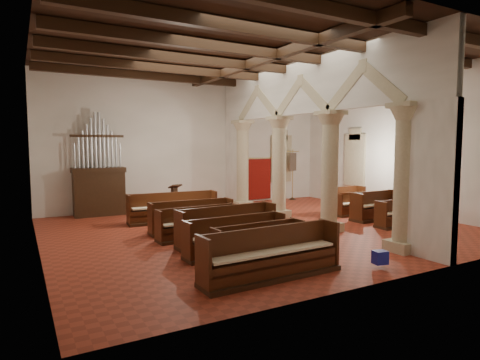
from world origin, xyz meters
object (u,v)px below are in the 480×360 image
Objects in this scene: pipe_organ at (99,183)px; aisle_pew_0 at (399,218)px; processional_banner at (293,184)px; nave_pew_0 at (272,262)px; lectern at (174,200)px.

aisle_pew_0 is (8.99, -7.68, -1.04)m from pipe_organ.
processional_banner is 0.78× the size of nave_pew_0.
processional_banner reaches higher than lectern.
nave_pew_0 is 1.85× the size of aisle_pew_0.
processional_banner is 12.92m from nave_pew_0.
aisle_pew_0 is at bearing -40.48° from pipe_organ.
aisle_pew_0 is (7.08, 2.44, -0.04)m from nave_pew_0.
lectern reaches higher than aisle_pew_0.
nave_pew_0 is (-1.14, -9.45, -0.14)m from lectern.
pipe_organ is at bearing 159.91° from processional_banner.
pipe_organ is at bearing 154.65° from lectern.
aisle_pew_0 is (5.95, -7.01, -0.18)m from lectern.
processional_banner is at bearing -0.04° from pipe_organ.
processional_banner is (6.90, 0.66, 0.33)m from lectern.
pipe_organ is 10.34m from nave_pew_0.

